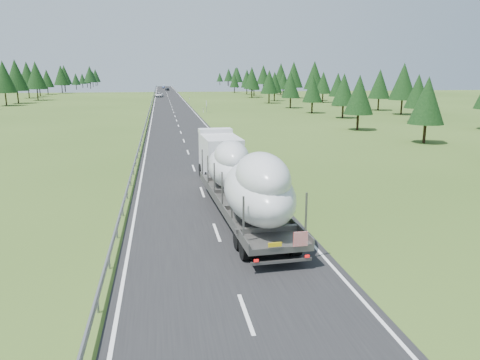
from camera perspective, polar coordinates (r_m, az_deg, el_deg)
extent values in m
plane|color=#354F1A|center=(25.79, -2.86, -6.42)|extent=(400.00, 400.00, 0.00)
cube|color=black|center=(124.50, -8.34, 8.83)|extent=(10.00, 400.00, 0.02)
cube|color=slate|center=(124.46, -10.82, 9.01)|extent=(0.08, 400.00, 0.32)
cylinder|color=slate|center=(25.66, -14.77, -6.24)|extent=(0.10, 0.10, 0.60)
cube|color=silver|center=(55.55, 0.17, 4.59)|extent=(0.12, 0.07, 1.00)
cube|color=black|center=(55.50, 0.17, 4.91)|extent=(0.13, 0.08, 0.12)
cube|color=silver|center=(104.90, -4.49, 8.46)|extent=(0.12, 0.07, 1.00)
cube|color=black|center=(104.87, -4.49, 8.64)|extent=(0.13, 0.08, 0.12)
cube|color=silver|center=(154.67, -6.18, 9.84)|extent=(0.12, 0.07, 1.00)
cube|color=black|center=(154.65, -6.18, 9.96)|extent=(0.13, 0.08, 0.12)
cube|color=silver|center=(204.55, -7.05, 10.55)|extent=(0.12, 0.07, 1.00)
cube|color=black|center=(204.53, -7.05, 10.64)|extent=(0.13, 0.08, 0.12)
cube|color=silver|center=(254.47, -7.58, 10.97)|extent=(0.12, 0.07, 1.00)
cube|color=black|center=(254.46, -7.59, 11.04)|extent=(0.13, 0.08, 0.12)
cube|color=silver|center=(304.43, -7.94, 11.26)|extent=(0.12, 0.07, 1.00)
cube|color=black|center=(304.42, -7.94, 11.32)|extent=(0.13, 0.08, 0.12)
cube|color=silver|center=(354.39, -8.20, 11.46)|extent=(0.12, 0.07, 1.00)
cube|color=black|center=(354.38, -8.20, 11.52)|extent=(0.13, 0.08, 0.12)
cylinder|color=slate|center=(104.92, -4.11, 8.75)|extent=(0.08, 0.08, 2.00)
cube|color=silver|center=(104.86, -4.12, 9.29)|extent=(0.05, 0.90, 1.20)
cylinder|color=black|center=(90.07, 20.68, 7.56)|extent=(0.36, 0.36, 2.88)
cone|color=black|center=(89.85, 20.88, 10.10)|extent=(4.48, 4.48, 6.00)
cylinder|color=black|center=(105.16, 19.10, 8.54)|extent=(0.36, 0.36, 3.64)
cone|color=black|center=(104.96, 19.30, 11.29)|extent=(5.67, 5.67, 7.59)
cylinder|color=black|center=(115.80, 16.51, 8.95)|extent=(0.36, 0.36, 3.24)
cone|color=black|center=(115.62, 16.66, 11.17)|extent=(5.04, 5.04, 6.75)
cylinder|color=black|center=(128.82, 11.75, 9.49)|extent=(0.36, 0.36, 2.97)
cone|color=black|center=(128.66, 11.84, 11.33)|extent=(4.62, 4.62, 6.19)
cylinder|color=black|center=(143.50, 10.05, 9.91)|extent=(0.36, 0.36, 3.08)
cone|color=black|center=(143.36, 10.11, 11.62)|extent=(4.80, 4.80, 6.42)
cylinder|color=black|center=(153.35, 8.97, 10.34)|extent=(0.36, 0.36, 4.22)
cone|color=black|center=(153.22, 9.05, 12.53)|extent=(6.56, 6.56, 8.79)
cylinder|color=black|center=(167.80, 6.51, 10.63)|extent=(0.36, 0.36, 4.28)
cone|color=black|center=(167.68, 6.56, 12.65)|extent=(6.65, 6.65, 8.91)
cylinder|color=black|center=(182.19, 5.27, 10.63)|extent=(0.36, 0.36, 3.03)
cone|color=black|center=(182.08, 5.30, 11.96)|extent=(4.72, 4.72, 6.31)
cylinder|color=black|center=(195.86, 4.96, 10.98)|extent=(0.36, 0.36, 4.31)
cone|color=black|center=(195.76, 5.00, 12.73)|extent=(6.70, 6.70, 8.97)
cylinder|color=black|center=(211.04, 4.30, 10.94)|extent=(0.36, 0.36, 2.93)
cone|color=black|center=(210.94, 4.32, 12.04)|extent=(4.56, 4.56, 6.10)
cylinder|color=black|center=(222.69, 2.85, 11.22)|extent=(0.36, 0.36, 4.21)
cone|color=black|center=(222.60, 2.87, 12.73)|extent=(6.55, 6.55, 8.77)
cylinder|color=black|center=(234.45, 1.55, 11.16)|extent=(0.36, 0.36, 2.95)
cone|color=black|center=(234.36, 1.56, 12.16)|extent=(4.59, 4.59, 6.15)
cylinder|color=black|center=(248.51, 0.85, 11.34)|extent=(0.36, 0.36, 3.58)
cone|color=black|center=(248.43, 0.85, 12.48)|extent=(5.57, 5.57, 7.46)
cylinder|color=black|center=(267.54, 1.46, 11.48)|extent=(0.36, 0.36, 3.96)
cone|color=black|center=(267.46, 1.47, 12.66)|extent=(6.16, 6.16, 8.24)
cylinder|color=black|center=(279.01, -0.31, 11.55)|extent=(0.36, 0.36, 3.99)
cone|color=black|center=(278.94, -0.31, 12.69)|extent=(6.21, 6.21, 8.32)
cylinder|color=black|center=(293.76, -0.40, 11.64)|extent=(0.36, 0.36, 4.20)
cone|color=black|center=(293.69, -0.40, 12.77)|extent=(6.53, 6.53, 8.74)
cylinder|color=black|center=(303.28, -0.55, 11.67)|extent=(0.36, 0.36, 4.11)
cone|color=black|center=(303.21, -0.55, 12.74)|extent=(6.39, 6.39, 8.56)
cylinder|color=black|center=(316.49, -1.38, 11.70)|extent=(0.36, 0.36, 3.98)
cone|color=black|center=(316.42, -1.39, 12.70)|extent=(6.19, 6.19, 8.30)
cylinder|color=black|center=(335.26, -1.49, 11.73)|extent=(0.36, 0.36, 3.50)
cone|color=black|center=(335.20, -1.50, 12.56)|extent=(5.44, 5.44, 7.28)
cylinder|color=black|center=(346.59, -2.48, 11.72)|extent=(0.36, 0.36, 3.06)
cone|color=black|center=(346.53, -2.48, 12.42)|extent=(4.76, 4.76, 6.37)
cylinder|color=black|center=(62.88, 21.58, 5.48)|extent=(0.36, 0.36, 2.79)
cone|color=black|center=(62.56, 21.87, 9.00)|extent=(4.34, 4.34, 5.82)
cylinder|color=black|center=(74.37, 14.16, 7.02)|extent=(0.36, 0.36, 2.84)
cone|color=black|center=(74.10, 14.32, 10.05)|extent=(4.42, 4.42, 5.91)
cylinder|color=black|center=(93.90, 12.42, 8.28)|extent=(0.36, 0.36, 2.92)
cone|color=black|center=(93.68, 12.54, 10.75)|extent=(4.54, 4.54, 6.07)
cylinder|color=black|center=(104.54, 8.77, 8.83)|extent=(0.36, 0.36, 2.79)
cone|color=black|center=(104.35, 8.85, 10.95)|extent=(4.34, 4.34, 5.81)
cylinder|color=black|center=(119.31, 6.16, 9.44)|extent=(0.36, 0.36, 2.98)
cone|color=black|center=(119.14, 6.21, 11.43)|extent=(4.64, 4.64, 6.22)
cylinder|color=black|center=(138.13, 3.56, 10.00)|extent=(0.36, 0.36, 3.25)
cone|color=black|center=(137.97, 3.59, 11.87)|extent=(5.05, 5.05, 6.76)
cylinder|color=black|center=(150.12, 4.21, 10.19)|extent=(0.36, 0.36, 3.07)
cone|color=black|center=(149.98, 4.24, 11.81)|extent=(4.77, 4.77, 6.39)
cylinder|color=black|center=(169.45, 1.44, 10.62)|extent=(0.36, 0.36, 3.67)
cone|color=black|center=(169.33, 1.45, 12.35)|extent=(5.71, 5.71, 7.65)
cylinder|color=black|center=(181.21, 1.72, 10.62)|extent=(0.36, 0.36, 2.75)
cone|color=black|center=(181.10, 1.72, 11.83)|extent=(4.27, 4.27, 5.73)
cylinder|color=black|center=(197.75, 0.83, 10.88)|extent=(0.36, 0.36, 3.20)
cone|color=black|center=(197.64, 0.84, 12.17)|extent=(4.98, 4.98, 6.67)
cylinder|color=black|center=(212.11, -0.68, 10.97)|extent=(0.36, 0.36, 2.81)
cone|color=black|center=(212.01, -0.68, 12.02)|extent=(4.37, 4.37, 5.85)
cylinder|color=black|center=(141.33, -26.65, 8.91)|extent=(0.36, 0.36, 4.04)
cone|color=black|center=(141.19, -26.88, 11.17)|extent=(6.29, 6.29, 8.42)
cylinder|color=black|center=(151.11, -25.46, 9.24)|extent=(0.36, 0.36, 4.25)
cone|color=black|center=(150.97, -25.68, 11.47)|extent=(6.62, 6.62, 8.86)
cylinder|color=black|center=(166.00, -23.45, 9.63)|extent=(0.36, 0.36, 4.19)
cone|color=black|center=(165.88, -23.63, 11.63)|extent=(6.52, 6.52, 8.73)
cylinder|color=black|center=(181.96, -24.35, 9.76)|extent=(0.36, 0.36, 4.27)
cone|color=black|center=(181.85, -24.53, 11.62)|extent=(6.65, 6.65, 8.91)
cylinder|color=black|center=(194.97, -23.20, 9.84)|extent=(0.36, 0.36, 3.25)
cone|color=black|center=(194.86, -23.32, 11.16)|extent=(5.05, 5.05, 6.77)
cylinder|color=black|center=(209.94, -22.38, 10.09)|extent=(0.36, 0.36, 3.45)
cone|color=black|center=(209.84, -22.49, 11.39)|extent=(5.37, 5.37, 7.19)
cylinder|color=black|center=(221.62, -20.87, 10.39)|extent=(0.36, 0.36, 4.09)
cone|color=black|center=(221.53, -20.99, 11.85)|extent=(6.37, 6.37, 8.53)
cylinder|color=black|center=(234.11, -20.53, 10.51)|extent=(0.36, 0.36, 4.16)
cone|color=black|center=(234.02, -20.65, 11.93)|extent=(6.48, 6.48, 8.68)
cylinder|color=black|center=(248.77, -20.56, 10.50)|extent=(0.36, 0.36, 3.23)
cone|color=black|center=(248.68, -20.65, 11.53)|extent=(5.03, 5.03, 6.74)
cylinder|color=black|center=(266.27, -19.33, 10.66)|extent=(0.36, 0.36, 2.96)
cone|color=black|center=(266.20, -19.39, 11.55)|extent=(4.60, 4.60, 6.16)
cylinder|color=black|center=(278.03, -17.76, 10.98)|extent=(0.36, 0.36, 4.29)
cone|color=black|center=(277.96, -17.85, 12.20)|extent=(6.68, 6.68, 8.94)
cylinder|color=black|center=(293.45, -18.62, 10.85)|extent=(0.36, 0.36, 2.90)
cone|color=black|center=(293.38, -18.68, 11.64)|extent=(4.52, 4.52, 6.05)
cylinder|color=black|center=(302.68, -18.11, 10.93)|extent=(0.36, 0.36, 2.96)
cone|color=black|center=(302.62, -18.16, 11.71)|extent=(4.60, 4.60, 6.16)
cylinder|color=black|center=(316.06, -17.48, 11.07)|extent=(0.36, 0.36, 3.41)
cone|color=black|center=(315.99, -17.53, 11.93)|extent=(5.30, 5.30, 7.10)
cylinder|color=black|center=(334.64, -17.15, 11.20)|extent=(0.36, 0.36, 3.88)
cone|color=black|center=(334.57, -17.22, 12.12)|extent=(6.03, 6.03, 8.08)
cylinder|color=black|center=(346.58, -16.96, 11.17)|extent=(0.36, 0.36, 2.90)
cone|color=black|center=(346.52, -17.00, 11.84)|extent=(4.51, 4.51, 6.04)
cube|color=silver|center=(37.53, -2.40, 3.02)|extent=(3.03, 5.65, 3.09)
cube|color=black|center=(40.20, -2.91, 4.47)|extent=(2.54, 0.22, 1.54)
cube|color=silver|center=(39.67, -2.87, 6.05)|extent=(2.82, 1.46, 0.33)
cube|color=#63615E|center=(36.75, -2.16, 0.44)|extent=(2.92, 3.44, 0.28)
cylinder|color=black|center=(39.63, -4.56, 1.25)|extent=(0.44, 1.12, 1.10)
cylinder|color=black|center=(39.92, -0.93, 1.37)|extent=(0.44, 1.12, 1.10)
cylinder|color=black|center=(36.19, -4.07, 0.14)|extent=(0.44, 1.12, 1.10)
cylinder|color=black|center=(36.51, -0.10, 0.28)|extent=(0.44, 1.12, 1.10)
cube|color=#63615E|center=(27.65, 0.34, -2.86)|extent=(3.75, 15.58, 0.29)
cube|color=#63615E|center=(27.37, -2.69, -2.44)|extent=(0.84, 15.43, 0.26)
cube|color=#63615E|center=(27.85, 3.32, -2.18)|extent=(0.84, 15.43, 0.26)
cube|color=#63615E|center=(20.82, -0.51, -4.77)|extent=(0.08, 0.08, 2.10)
cube|color=#63615E|center=(21.45, 7.28, -4.34)|extent=(0.08, 0.08, 2.10)
cube|color=#63615E|center=(23.33, -1.53, -2.82)|extent=(0.08, 0.08, 2.10)
cube|color=#63615E|center=(23.89, 5.46, -2.49)|extent=(0.08, 0.08, 2.10)
cube|color=#63615E|center=(25.86, -2.35, -1.25)|extent=(0.08, 0.08, 2.10)
cube|color=#63615E|center=(26.38, 3.98, -0.99)|extent=(0.08, 0.08, 2.10)
cube|color=#63615E|center=(28.42, -3.03, 0.03)|extent=(0.08, 0.08, 2.10)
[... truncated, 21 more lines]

